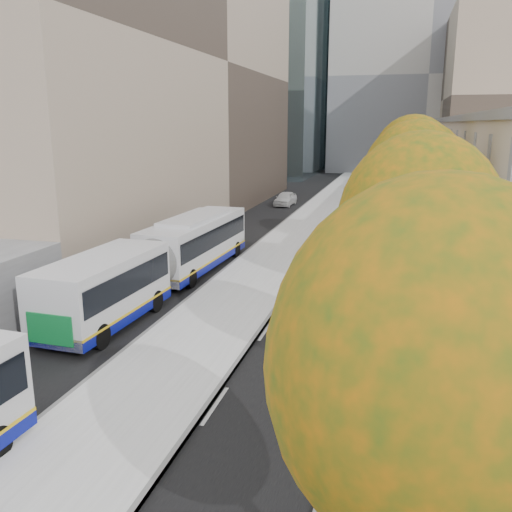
% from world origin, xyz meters
% --- Properties ---
extents(bus_platform, '(4.25, 150.00, 0.15)m').
position_xyz_m(bus_platform, '(-3.88, 35.00, 0.07)').
color(bus_platform, silver).
rests_on(bus_platform, ground).
extents(sidewalk, '(4.75, 150.00, 0.08)m').
position_xyz_m(sidewalk, '(4.12, 35.00, 0.04)').
color(sidewalk, gray).
rests_on(sidewalk, ground).
extents(building_midrise, '(24.00, 46.00, 25.00)m').
position_xyz_m(building_midrise, '(-22.50, 41.00, 12.50)').
color(building_midrise, gray).
rests_on(building_midrise, ground).
extents(building_far_block, '(30.00, 18.00, 30.00)m').
position_xyz_m(building_far_block, '(6.00, 96.00, 15.00)').
color(building_far_block, '#99948E').
rests_on(building_far_block, ground).
extents(bus_shelter, '(1.90, 4.40, 2.53)m').
position_xyz_m(bus_shelter, '(5.69, 10.96, 2.19)').
color(bus_shelter, '#383A3F').
rests_on(bus_shelter, sidewalk).
extents(tree_b, '(4.00, 4.00, 6.97)m').
position_xyz_m(tree_b, '(3.60, 5.00, 5.04)').
color(tree_b, '#312118').
rests_on(tree_b, sidewalk).
extents(tree_c, '(4.20, 4.20, 7.28)m').
position_xyz_m(tree_c, '(3.60, 13.00, 5.25)').
color(tree_c, '#312118').
rests_on(tree_c, sidewalk).
extents(tree_d, '(4.40, 4.40, 7.60)m').
position_xyz_m(tree_d, '(3.60, 22.00, 5.47)').
color(tree_d, '#312118').
rests_on(tree_d, sidewalk).
extents(tree_e, '(4.60, 4.60, 7.92)m').
position_xyz_m(tree_e, '(3.60, 31.00, 5.69)').
color(tree_e, '#312118').
rests_on(tree_e, sidewalk).
extents(bus_far, '(3.18, 16.97, 2.81)m').
position_xyz_m(bus_far, '(-7.69, 21.99, 1.54)').
color(bus_far, silver).
rests_on(bus_far, ground).
extents(distant_car, '(1.83, 4.06, 1.35)m').
position_xyz_m(distant_car, '(-7.80, 50.45, 0.68)').
color(distant_car, silver).
rests_on(distant_car, ground).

